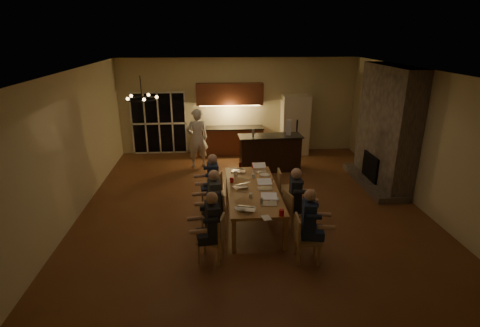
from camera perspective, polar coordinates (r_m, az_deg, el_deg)
name	(u,v)px	position (r m, az deg, el deg)	size (l,w,h in m)	color
floor	(252,207)	(9.07, 1.78, -6.65)	(9.00, 9.00, 0.00)	brown
back_wall	(238,106)	(12.87, -0.27, 8.77)	(8.00, 0.04, 3.20)	beige
left_wall	(70,147)	(9.00, -24.49, 2.27)	(0.04, 9.00, 3.20)	beige
right_wall	(423,140)	(9.77, 26.10, 3.28)	(0.04, 9.00, 3.20)	beige
ceiling	(253,70)	(8.18, 2.03, 14.04)	(8.00, 9.00, 0.04)	white
french_doors	(159,123)	(13.03, -12.24, 5.98)	(1.86, 0.08, 2.10)	black
fireplace	(387,128)	(10.64, 21.48, 5.12)	(0.58, 2.50, 3.20)	#665C50
kitchenette	(230,120)	(12.62, -1.53, 6.69)	(2.24, 0.68, 2.40)	brown
refrigerator	(295,125)	(12.91, 8.34, 5.87)	(0.90, 0.68, 2.00)	beige
dining_table	(252,204)	(8.36, 1.90, -6.18)	(1.10, 2.75, 0.75)	#A66D42
bar_island	(270,153)	(11.30, 4.57, 1.62)	(1.88, 0.68, 1.08)	black
chair_left_near	(211,239)	(6.94, -4.42, -11.33)	(0.44, 0.44, 0.89)	tan
chair_left_mid	(212,212)	(7.87, -4.28, -7.38)	(0.44, 0.44, 0.89)	tan
chair_left_far	(212,191)	(8.86, -4.34, -4.18)	(0.44, 0.44, 0.89)	tan
chair_right_near	(308,239)	(7.01, 10.28, -11.27)	(0.44, 0.44, 0.89)	tan
chair_right_mid	(296,211)	(7.98, 8.55, -7.17)	(0.44, 0.44, 0.89)	tan
chair_right_far	(287,188)	(9.07, 7.21, -3.72)	(0.44, 0.44, 0.89)	tan
person_left_near	(213,228)	(6.78, -4.19, -9.73)	(0.60, 0.60, 1.38)	black
person_right_near	(308,224)	(6.98, 10.37, -9.12)	(0.60, 0.60, 1.38)	#1C2648
person_left_mid	(214,201)	(7.75, -3.91, -5.80)	(0.60, 0.60, 1.38)	#3E4449
person_right_mid	(295,199)	(7.91, 8.39, -5.43)	(0.60, 0.60, 1.38)	black
person_left_far	(213,183)	(8.69, -4.12, -2.91)	(0.60, 0.60, 1.38)	#1C2648
standing_person	(197,138)	(11.51, -6.53, 3.84)	(0.67, 0.44, 1.83)	white
chandelier	(142,99)	(7.62, -14.73, 9.46)	(0.61, 0.61, 0.03)	black
laptop_a	(247,204)	(7.22, 1.11, -6.22)	(0.32, 0.28, 0.23)	silver
laptop_b	(269,199)	(7.46, 4.45, -5.40)	(0.32, 0.28, 0.23)	silver
laptop_c	(240,183)	(8.21, -0.04, -2.92)	(0.32, 0.28, 0.23)	silver
laptop_d	(265,184)	(8.16, 3.85, -3.13)	(0.32, 0.28, 0.23)	silver
laptop_e	(238,167)	(9.13, -0.23, -0.57)	(0.32, 0.28, 0.23)	silver
laptop_f	(260,167)	(9.15, 3.05, -0.56)	(0.32, 0.28, 0.23)	silver
mug_front	(251,195)	(7.74, 1.65, -4.89)	(0.08, 0.08, 0.10)	silver
mug_mid	(253,176)	(8.75, 2.05, -1.93)	(0.08, 0.08, 0.10)	silver
mug_back	(236,173)	(8.91, -0.66, -1.52)	(0.08, 0.08, 0.10)	silver
redcup_near	(282,213)	(7.06, 6.35, -7.47)	(0.10, 0.10, 0.12)	red
redcup_mid	(232,180)	(8.49, -1.28, -2.54)	(0.08, 0.08, 0.12)	red
redcup_far	(254,165)	(9.43, 2.09, -0.26)	(0.10, 0.10, 0.12)	red
can_silver	(261,201)	(7.49, 3.29, -5.70)	(0.06, 0.06, 0.12)	#B2B2B7
can_cola	(240,164)	(9.48, 0.03, -0.14)	(0.07, 0.07, 0.12)	#3F0F0C
can_right	(271,181)	(8.46, 4.78, -2.69)	(0.06, 0.06, 0.12)	#B2B2B7
plate_near	(273,199)	(7.71, 5.06, -5.40)	(0.24, 0.24, 0.02)	silver
plate_left	(241,208)	(7.29, 0.14, -6.85)	(0.25, 0.25, 0.02)	silver
plate_far	(265,175)	(8.96, 3.79, -1.73)	(0.24, 0.24, 0.02)	silver
notepad	(266,218)	(6.97, 4.03, -8.26)	(0.15, 0.21, 0.01)	white
bar_bottle	(253,133)	(10.96, 2.02, 4.70)	(0.07, 0.07, 0.24)	#99999E
bar_blender	(289,127)	(11.23, 7.44, 5.49)	(0.15, 0.15, 0.46)	silver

